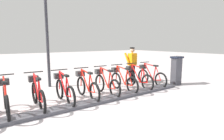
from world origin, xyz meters
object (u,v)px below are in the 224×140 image
at_px(payment_kiosk, 176,70).
at_px(lamp_post, 47,24).
at_px(bike_docked_1, 137,78).
at_px(bike_docked_3, 106,83).
at_px(bike_docked_4, 86,86).
at_px(bike_docked_7, 6,98).
at_px(bike_docked_2, 123,80).
at_px(worker_near_rack, 132,63).
at_px(bike_docked_6, 37,93).
at_px(bike_docked_0, 150,76).
at_px(bike_docked_5, 64,89).

bearing_deg(payment_kiosk, lamp_post, 58.04).
bearing_deg(bike_docked_1, lamp_post, 50.55).
height_order(payment_kiosk, bike_docked_3, payment_kiosk).
distance_m(bike_docked_1, lamp_post, 4.35).
bearing_deg(bike_docked_4, bike_docked_7, 90.00).
height_order(bike_docked_2, worker_near_rack, worker_near_rack).
distance_m(payment_kiosk, bike_docked_7, 6.61).
bearing_deg(worker_near_rack, bike_docked_6, 102.50).
xyz_separation_m(bike_docked_1, worker_near_rack, (1.01, -0.62, 0.48)).
bearing_deg(bike_docked_1, bike_docked_2, 90.00).
relative_size(bike_docked_0, lamp_post, 0.43).
distance_m(bike_docked_3, bike_docked_5, 1.58).
xyz_separation_m(payment_kiosk, worker_near_rack, (1.59, 1.22, 0.24)).
bearing_deg(bike_docked_7, bike_docked_0, -90.00).
bearing_deg(payment_kiosk, bike_docked_6, 84.36).
xyz_separation_m(bike_docked_5, worker_near_rack, (1.01, -3.78, 0.48)).
relative_size(payment_kiosk, lamp_post, 0.32).
xyz_separation_m(bike_docked_0, bike_docked_1, (0.00, 0.79, 0.00)).
relative_size(payment_kiosk, worker_near_rack, 0.77).
bearing_deg(lamp_post, bike_docked_2, -138.57).
bearing_deg(bike_docked_2, bike_docked_3, 90.00).
bearing_deg(worker_near_rack, bike_docked_2, 125.75).
relative_size(payment_kiosk, bike_docked_6, 0.74).
bearing_deg(bike_docked_1, payment_kiosk, -107.28).
bearing_deg(bike_docked_1, bike_docked_7, 90.00).
bearing_deg(bike_docked_6, bike_docked_0, -90.00).
relative_size(bike_docked_1, bike_docked_3, 1.00).
bearing_deg(bike_docked_4, bike_docked_1, -90.00).
height_order(payment_kiosk, bike_docked_1, payment_kiosk).
height_order(bike_docked_0, bike_docked_6, same).
distance_m(bike_docked_2, bike_docked_5, 2.37).
height_order(bike_docked_3, bike_docked_6, same).
height_order(bike_docked_1, bike_docked_4, same).
bearing_deg(bike_docked_6, worker_near_rack, -77.50).
distance_m(bike_docked_4, bike_docked_6, 1.58).
xyz_separation_m(bike_docked_0, bike_docked_5, (0.00, 3.95, 0.00)).
bearing_deg(bike_docked_5, payment_kiosk, -96.52).
bearing_deg(bike_docked_3, bike_docked_7, 90.00).
bearing_deg(bike_docked_3, bike_docked_2, -90.00).
relative_size(payment_kiosk, bike_docked_5, 0.74).
bearing_deg(bike_docked_4, payment_kiosk, -97.73).
bearing_deg(bike_docked_0, bike_docked_7, 90.00).
height_order(bike_docked_5, bike_docked_7, same).
bearing_deg(bike_docked_3, bike_docked_0, -90.00).
bearing_deg(worker_near_rack, bike_docked_5, 105.01).
distance_m(bike_docked_4, worker_near_rack, 3.19).
bearing_deg(bike_docked_1, bike_docked_5, 90.00).
bearing_deg(bike_docked_0, worker_near_rack, 9.71).
distance_m(bike_docked_0, bike_docked_4, 3.16).
relative_size(bike_docked_1, bike_docked_2, 1.00).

